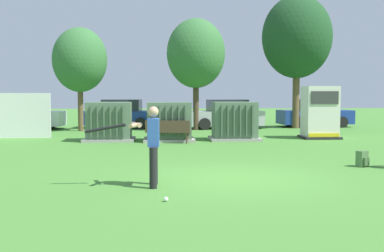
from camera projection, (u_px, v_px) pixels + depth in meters
The scene contains 16 objects.
ground_plane at pixel (233, 178), 11.54m from camera, with size 96.00×96.00×0.00m, color #478433.
transformer_west at pixel (109, 122), 20.17m from camera, with size 2.10×1.70×1.62m.
transformer_mid_west at pixel (169, 122), 20.12m from camera, with size 2.10×1.70×1.62m.
transformer_mid_east at pixel (234, 122), 20.53m from camera, with size 2.10×1.70×1.62m.
generator_enclosure at pixel (320, 113), 21.25m from camera, with size 1.60×1.40×2.30m.
park_bench at pixel (168, 130), 19.30m from camera, with size 1.84×0.71×0.92m.
batter at pixel (151, 142), 10.45m from camera, with size 1.61×0.72×1.74m.
sports_ball at pixel (166, 199), 9.05m from camera, with size 0.09×0.09×0.09m, color white.
backpack at pixel (362, 159), 13.25m from camera, with size 0.38×0.37×0.44m.
tree_left at pixel (80, 60), 25.06m from camera, with size 2.82×2.82×5.39m.
tree_center_left at pixel (196, 54), 25.77m from camera, with size 3.12×3.12×5.95m.
tree_center_right at pixel (297, 37), 26.96m from camera, with size 3.88×3.88×7.42m.
parked_car_leftmost at pixel (25, 115), 26.65m from camera, with size 4.29×2.11×1.62m.
parked_car_left_of_center at pixel (120, 115), 27.44m from camera, with size 4.33×2.19×1.62m.
parked_car_right_of_center at pixel (225, 115), 27.06m from camera, with size 4.36×2.25×1.62m.
parked_car_rightmost at pixel (315, 114), 28.33m from camera, with size 4.34×2.21×1.62m.
Camera 1 is at (-1.72, -11.33, 2.06)m, focal length 45.25 mm.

